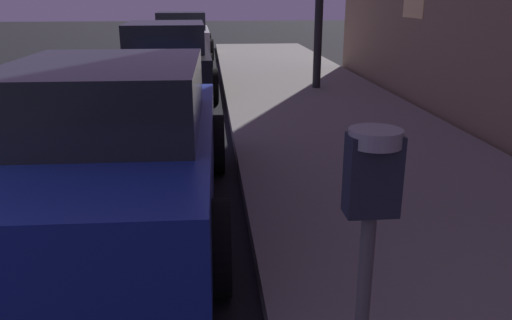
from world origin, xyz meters
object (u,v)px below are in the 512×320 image
object	(u,v)px
car_blue	(113,145)
car_silver	(182,35)
parking_meter	(369,216)
car_black	(167,58)

from	to	relation	value
car_blue	car_silver	world-z (taller)	same
car_blue	car_silver	distance (m)	13.12
parking_meter	car_blue	xyz separation A→B (m)	(-1.42, 2.66, -0.47)
car_blue	car_silver	size ratio (longest dim) A/B	0.98
parking_meter	car_black	distance (m)	9.15
parking_meter	car_black	xyz separation A→B (m)	(-1.42, 9.03, -0.46)
car_blue	car_silver	bearing A→B (deg)	89.99
car_black	car_silver	size ratio (longest dim) A/B	1.00
parking_meter	car_silver	distance (m)	15.85
car_silver	car_black	bearing A→B (deg)	-89.99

